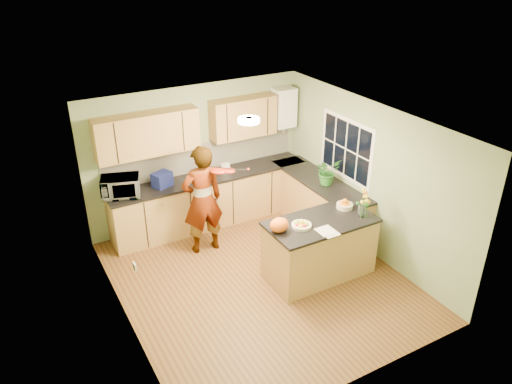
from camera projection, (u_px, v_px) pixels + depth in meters
floor at (259, 280)px, 7.63m from camera, size 4.50×4.50×0.00m
ceiling at (260, 124)px, 6.50m from camera, size 4.00×4.50×0.02m
wall_back at (197, 155)px, 8.82m from camera, size 4.00×0.02×2.50m
wall_front at (364, 296)px, 5.31m from camera, size 4.00×0.02×2.50m
wall_left at (120, 246)px, 6.19m from camera, size 0.02×4.50×2.50m
wall_right at (368, 178)px, 7.94m from camera, size 0.02×4.50×2.50m
back_counter at (211, 199)px, 8.98m from camera, size 3.64×0.62×0.94m
right_counter at (319, 204)px, 8.82m from camera, size 0.62×2.24×0.94m
splashback at (202, 157)px, 8.87m from camera, size 3.60×0.02×0.52m
upper_cabinets at (189, 127)px, 8.34m from camera, size 3.20×0.34×0.70m
boiler at (284, 108)px, 9.14m from camera, size 0.40×0.30×0.86m
window_right at (346, 149)px, 8.26m from camera, size 0.01×1.30×1.05m
light_switch at (135, 266)px, 5.71m from camera, size 0.02×0.09×0.09m
ceiling_lamp at (249, 120)px, 6.75m from camera, size 0.30×0.30×0.07m
peninsula_island at (319, 248)px, 7.56m from camera, size 1.64×0.84×0.94m
fruit_dish at (302, 224)px, 7.18m from camera, size 0.29×0.29×0.10m
orange_bowl at (345, 204)px, 7.68m from camera, size 0.25×0.25×0.15m
flower_vase at (363, 198)px, 7.34m from camera, size 0.25×0.25×0.45m
orange_bag at (279, 225)px, 7.04m from camera, size 0.28×0.24×0.21m
papers at (328, 231)px, 7.07m from camera, size 0.23×0.31×0.01m
violinist at (202, 200)px, 7.97m from camera, size 0.70×0.47×1.85m
violin at (218, 171)px, 7.64m from camera, size 0.67×0.58×0.17m
microwave at (121, 187)px, 8.00m from camera, size 0.70×0.57×0.33m
blue_box at (162, 179)px, 8.34m from camera, size 0.37×0.33×0.25m
kettle at (203, 172)px, 8.63m from camera, size 0.16×0.16×0.29m
jar_cream at (224, 168)px, 8.84m from camera, size 0.14×0.14×0.17m
jar_white at (227, 168)px, 8.86m from camera, size 0.12×0.12×0.17m
potted_plant at (327, 172)px, 8.37m from camera, size 0.41×0.36×0.46m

